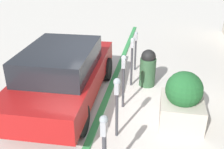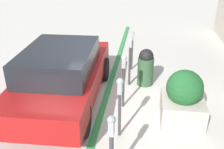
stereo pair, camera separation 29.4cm
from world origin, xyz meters
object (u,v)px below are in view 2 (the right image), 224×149
at_px(parking_meter_fourth, 130,56).
at_px(trash_bin, 146,67).
at_px(parking_meter_farthest, 132,45).
at_px(parked_car_front, 62,74).
at_px(parking_meter_middle, 124,72).
at_px(parking_meter_nearest, 111,139).
at_px(parking_meter_second, 120,96).
at_px(planter_box, 183,99).

relative_size(parking_meter_fourth, trash_bin, 1.32).
relative_size(parking_meter_farthest, parked_car_front, 0.29).
bearing_deg(parked_car_front, parking_meter_middle, -93.91).
relative_size(parking_meter_middle, parking_meter_fourth, 0.96).
bearing_deg(parked_car_front, parking_meter_fourth, -56.53).
height_order(parking_meter_farthest, parked_car_front, parked_car_front).
bearing_deg(parking_meter_nearest, parked_car_front, 33.21).
height_order(parked_car_front, trash_bin, parked_car_front).
xyz_separation_m(parking_meter_nearest, parked_car_front, (2.57, 1.68, -0.09)).
distance_m(parking_meter_second, parking_meter_farthest, 3.67).
xyz_separation_m(parking_meter_middle, planter_box, (-0.44, -1.48, -0.42)).
xyz_separation_m(parking_meter_second, parked_car_front, (1.28, 1.68, -0.20)).
bearing_deg(planter_box, parking_meter_farthest, 26.16).
xyz_separation_m(parking_meter_middle, parking_meter_fourth, (1.27, -0.07, -0.04)).
bearing_deg(parking_meter_second, trash_bin, -11.11).
bearing_deg(parking_meter_nearest, planter_box, -34.84).
bearing_deg(planter_box, parked_car_front, 80.91).
xyz_separation_m(parked_car_front, trash_bin, (1.32, -2.19, -0.25)).
relative_size(parking_meter_nearest, parked_car_front, 0.30).
bearing_deg(trash_bin, parked_car_front, 121.05).
xyz_separation_m(parking_meter_farthest, planter_box, (-2.88, -1.42, -0.29)).
distance_m(parking_meter_fourth, parked_car_front, 2.10).
distance_m(planter_box, parked_car_front, 3.17).
distance_m(parking_meter_second, parking_meter_fourth, 2.49).
height_order(parking_meter_fourth, planter_box, parking_meter_fourth).
bearing_deg(parking_meter_farthest, parked_car_front, 144.46).
height_order(parking_meter_fourth, trash_bin, parking_meter_fourth).
relative_size(parked_car_front, trash_bin, 4.05).
xyz_separation_m(parking_meter_nearest, trash_bin, (3.88, -0.51, -0.34)).
bearing_deg(parking_meter_nearest, parking_meter_second, -0.07).
height_order(parking_meter_middle, parked_car_front, parked_car_front).
xyz_separation_m(parking_meter_second, planter_box, (0.78, -1.44, -0.44)).
bearing_deg(parking_meter_middle, parking_meter_fourth, -3.04).
bearing_deg(planter_box, parking_meter_middle, 73.48).
xyz_separation_m(parking_meter_middle, trash_bin, (1.38, -0.55, -0.43)).
bearing_deg(trash_bin, planter_box, -153.01).
distance_m(parking_meter_nearest, planter_box, 2.54).
relative_size(parking_meter_middle, trash_bin, 1.28).
xyz_separation_m(parking_meter_farthest, trash_bin, (-1.06, -0.49, -0.30)).
bearing_deg(parking_meter_middle, trash_bin, -21.69).
bearing_deg(parking_meter_second, parking_meter_middle, 1.79).
bearing_deg(parking_meter_farthest, planter_box, -153.84).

